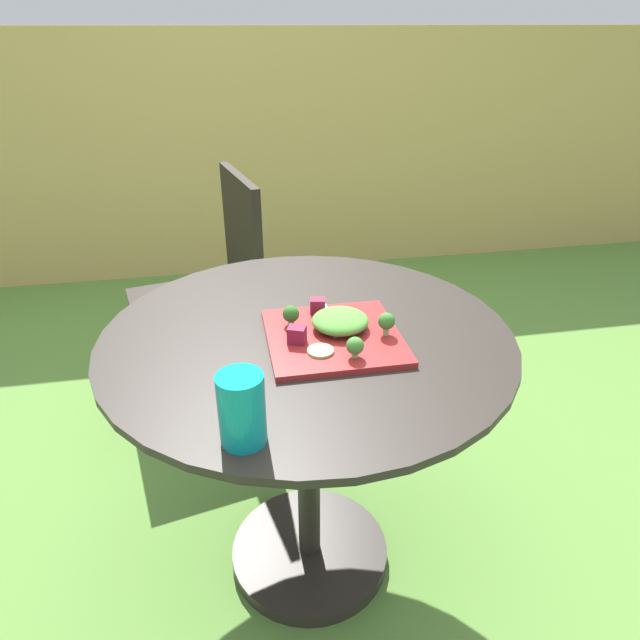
{
  "coord_description": "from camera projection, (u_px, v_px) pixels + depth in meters",
  "views": [
    {
      "loc": [
        -0.17,
        -1.09,
        1.36
      ],
      "look_at": [
        0.03,
        -0.02,
        0.78
      ],
      "focal_mm": 31.46,
      "sensor_mm": 36.0,
      "label": 1
    }
  ],
  "objects": [
    {
      "name": "ground_plane",
      "position": [
        310.0,
        556.0,
        1.62
      ],
      "size": [
        12.0,
        12.0,
        0.0
      ],
      "primitive_type": "plane",
      "color": "#568438"
    },
    {
      "name": "bamboo_fence",
      "position": [
        244.0,
        158.0,
        3.19
      ],
      "size": [
        8.0,
        0.08,
        1.34
      ],
      "primitive_type": "cube",
      "color": "tan",
      "rests_on": "ground_plane"
    },
    {
      "name": "patio_table",
      "position": [
        308.0,
        422.0,
        1.39
      ],
      "size": [
        0.93,
        0.93,
        0.74
      ],
      "color": "#28231E",
      "rests_on": "ground_plane"
    },
    {
      "name": "patio_chair",
      "position": [
        216.0,
        279.0,
        2.05
      ],
      "size": [
        0.52,
        0.52,
        0.9
      ],
      "color": "black",
      "rests_on": "ground_plane"
    },
    {
      "name": "salad_plate",
      "position": [
        333.0,
        337.0,
        1.23
      ],
      "size": [
        0.29,
        0.29,
        0.01
      ],
      "primitive_type": "cube",
      "color": "maroon",
      "rests_on": "patio_table"
    },
    {
      "name": "drinking_glass",
      "position": [
        242.0,
        412.0,
        0.91
      ],
      "size": [
        0.08,
        0.08,
        0.13
      ],
      "color": "#0F8C93",
      "rests_on": "patio_table"
    },
    {
      "name": "fork",
      "position": [
        333.0,
        323.0,
        1.27
      ],
      "size": [
        0.02,
        0.15,
        0.0
      ],
      "color": "silver",
      "rests_on": "salad_plate"
    },
    {
      "name": "lettuce_mound",
      "position": [
        340.0,
        321.0,
        1.24
      ],
      "size": [
        0.13,
        0.13,
        0.04
      ],
      "primitive_type": "ellipsoid",
      "color": "#519338",
      "rests_on": "salad_plate"
    },
    {
      "name": "broccoli_floret_0",
      "position": [
        355.0,
        346.0,
        1.13
      ],
      "size": [
        0.04,
        0.04,
        0.05
      ],
      "color": "#99B770",
      "rests_on": "salad_plate"
    },
    {
      "name": "broccoli_floret_1",
      "position": [
        386.0,
        322.0,
        1.21
      ],
      "size": [
        0.04,
        0.04,
        0.05
      ],
      "color": "#99B770",
      "rests_on": "salad_plate"
    },
    {
      "name": "broccoli_floret_2",
      "position": [
        291.0,
        314.0,
        1.26
      ],
      "size": [
        0.04,
        0.04,
        0.05
      ],
      "color": "#99B770",
      "rests_on": "salad_plate"
    },
    {
      "name": "cucumber_slice_0",
      "position": [
        320.0,
        351.0,
        1.16
      ],
      "size": [
        0.06,
        0.06,
        0.01
      ],
      "primitive_type": "cylinder",
      "color": "#8EB766",
      "rests_on": "salad_plate"
    },
    {
      "name": "beet_chunk_0",
      "position": [
        318.0,
        306.0,
        1.31
      ],
      "size": [
        0.04,
        0.03,
        0.03
      ],
      "primitive_type": "cube",
      "rotation": [
        0.0,
        0.0,
        6.1
      ],
      "color": "maroon",
      "rests_on": "salad_plate"
    },
    {
      "name": "beet_chunk_1",
      "position": [
        297.0,
        335.0,
        1.19
      ],
      "size": [
        0.05,
        0.04,
        0.04
      ],
      "primitive_type": "cube",
      "rotation": [
        0.0,
        0.0,
        5.9
      ],
      "color": "maroon",
      "rests_on": "salad_plate"
    }
  ]
}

